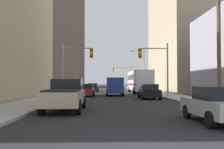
# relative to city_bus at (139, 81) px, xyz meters

# --- Properties ---
(sidewalk_left) EXTENTS (3.44, 160.00, 0.15)m
(sidewalk_left) POSITION_rel_city_bus_xyz_m (-11.07, 15.02, -1.85)
(sidewalk_left) COLOR #9E9E99
(sidewalk_left) RESTS_ON ground
(sidewalk_right) EXTENTS (3.44, 160.00, 0.15)m
(sidewalk_right) POSITION_rel_city_bus_xyz_m (2.59, 15.02, -1.85)
(sidewalk_right) COLOR #9E9E99
(sidewalk_right) RESTS_ON ground
(city_bus) EXTENTS (2.67, 11.51, 3.40)m
(city_bus) POSITION_rel_city_bus_xyz_m (0.00, 0.00, 0.00)
(city_bus) COLOR silver
(city_bus) RESTS_ON ground
(pickup_truck_beige) EXTENTS (2.20, 5.43, 1.90)m
(pickup_truck_beige) POSITION_rel_city_bus_xyz_m (-7.77, -24.64, -1.00)
(pickup_truck_beige) COLOR #C6B793
(pickup_truck_beige) RESTS_ON ground
(cargo_van_blue) EXTENTS (2.16, 5.23, 2.26)m
(cargo_van_blue) POSITION_rel_city_bus_xyz_m (-4.14, -7.39, -0.64)
(cargo_van_blue) COLOR navy
(cargo_van_blue) RESTS_ON ground
(sedan_silver) EXTENTS (1.95, 4.25, 1.52)m
(sedan_silver) POSITION_rel_city_bus_xyz_m (-0.69, -29.41, -1.16)
(sedan_silver) COLOR #B7BABF
(sedan_silver) RESTS_ON ground
(sedan_black) EXTENTS (1.95, 4.26, 1.52)m
(sedan_black) POSITION_rel_city_bus_xyz_m (-0.85, -13.72, -1.16)
(sedan_black) COLOR black
(sedan_black) RESTS_ON ground
(sedan_red) EXTENTS (1.95, 4.21, 1.52)m
(sedan_red) POSITION_rel_city_bus_xyz_m (-7.62, -8.94, -1.16)
(sedan_red) COLOR maroon
(sedan_red) RESTS_ON ground
(sedan_navy) EXTENTS (1.95, 4.25, 1.52)m
(sedan_navy) POSITION_rel_city_bus_xyz_m (-7.51, 4.62, -1.16)
(sedan_navy) COLOR #141E4C
(sedan_navy) RESTS_ON ground
(sedan_green) EXTENTS (1.95, 4.21, 1.52)m
(sedan_green) POSITION_rel_city_bus_xyz_m (-7.59, 11.87, -1.16)
(sedan_green) COLOR #195938
(sedan_green) RESTS_ON ground
(traffic_signal_near_left) EXTENTS (3.39, 0.44, 6.00)m
(traffic_signal_near_left) POSITION_rel_city_bus_xyz_m (-8.52, -12.07, 2.09)
(traffic_signal_near_left) COLOR gray
(traffic_signal_near_left) RESTS_ON ground
(traffic_signal_near_right) EXTENTS (3.30, 0.44, 6.00)m
(traffic_signal_near_right) POSITION_rel_city_bus_xyz_m (0.08, -12.07, 2.09)
(traffic_signal_near_right) COLOR gray
(traffic_signal_near_right) RESTS_ON ground
(traffic_signal_far_right) EXTENTS (4.95, 0.44, 6.00)m
(traffic_signal_far_right) POSITION_rel_city_bus_xyz_m (-0.68, 24.72, 2.17)
(traffic_signal_far_right) COLOR gray
(traffic_signal_far_right) RESTS_ON ground
(utility_pole_right) EXTENTS (2.20, 0.28, 10.22)m
(utility_pole_right) POSITION_rel_city_bus_xyz_m (2.94, -21.53, 3.46)
(utility_pole_right) COLOR brown
(utility_pole_right) RESTS_ON ground
(street_lamp_right) EXTENTS (2.50, 0.32, 7.50)m
(street_lamp_right) POSITION_rel_city_bus_xyz_m (1.17, 5.37, 2.62)
(street_lamp_right) COLOR gray
(street_lamp_right) RESTS_ON ground
(building_right_mid_block) EXTENTS (19.74, 24.88, 24.61)m
(building_right_mid_block) POSITION_rel_city_bus_xyz_m (15.12, 10.07, 10.38)
(building_right_mid_block) COLOR tan
(building_right_mid_block) RESTS_ON ground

